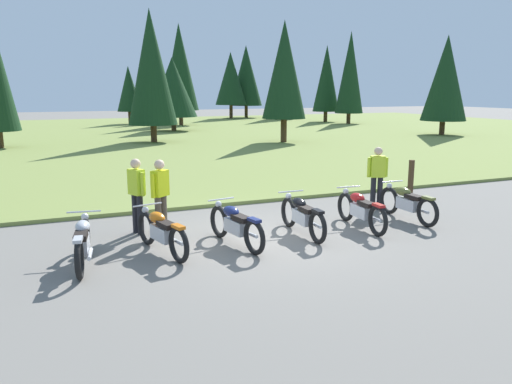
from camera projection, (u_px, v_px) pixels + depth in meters
ground_plane at (267, 238)px, 10.80m from camera, size 140.00×140.00×0.00m
grass_moorland at (114, 137)px, 33.55m from camera, size 80.00×44.00×0.10m
forest_treeline at (220, 76)px, 42.95m from camera, size 35.70×28.90×8.69m
motorcycle_silver at (83, 242)px, 9.05m from camera, size 0.62×2.09×0.88m
motorcycle_orange at (161, 231)px, 9.73m from camera, size 0.75×2.06×0.88m
motorcycle_navy at (235, 225)px, 10.22m from camera, size 0.69×2.08×0.88m
motorcycle_black at (302, 215)px, 10.98m from camera, size 0.62×2.10×0.88m
motorcycle_red at (361, 209)px, 11.51m from camera, size 0.62×2.10×0.88m
motorcycle_olive at (407, 203)px, 12.22m from camera, size 0.62×2.10×0.88m
rider_in_hivis_vest at (160, 193)px, 10.83m from camera, size 0.46×0.39×1.67m
rider_near_row_end at (377, 174)px, 13.18m from camera, size 0.52×0.33×1.67m
rider_checking_bike at (137, 191)px, 10.98m from camera, size 0.35×0.51×1.67m
trail_marker_post at (411, 177)px, 15.16m from camera, size 0.12×0.12×1.06m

